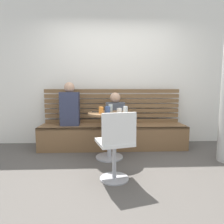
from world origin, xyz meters
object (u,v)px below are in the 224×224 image
(white_chair, at_px, (116,144))
(person_child_left, at_px, (115,111))
(booth_bench, at_px, (113,136))
(cup_mug_blue, at_px, (108,109))
(cup_water_clear, at_px, (125,110))
(person_adult, at_px, (70,106))
(cafe_table, at_px, (109,126))
(cup_tumbler_orange, at_px, (101,110))
(cup_glass_tall, at_px, (111,108))
(phone_on_table, at_px, (96,112))
(cup_ceramic_white, at_px, (119,110))

(white_chair, height_order, person_child_left, person_child_left)
(booth_bench, bearing_deg, cup_mug_blue, -102.39)
(person_child_left, relative_size, cup_water_clear, 5.52)
(booth_bench, bearing_deg, person_adult, 179.42)
(person_child_left, bearing_deg, booth_bench, 148.89)
(cafe_table, bearing_deg, white_chair, -86.10)
(white_chair, height_order, cup_tumbler_orange, white_chair)
(cup_mug_blue, distance_m, cup_water_clear, 0.30)
(white_chair, bearing_deg, person_child_left, 87.07)
(cafe_table, relative_size, cup_glass_tall, 6.17)
(cup_mug_blue, distance_m, phone_on_table, 0.21)
(cafe_table, distance_m, person_adult, 0.93)
(cup_water_clear, height_order, phone_on_table, cup_water_clear)
(cup_mug_blue, height_order, cup_water_clear, cup_water_clear)
(person_child_left, xyz_separation_m, cup_ceramic_white, (0.04, -0.52, 0.07))
(cup_tumbler_orange, height_order, cup_mug_blue, cup_tumbler_orange)
(cup_glass_tall, bearing_deg, person_child_left, 74.04)
(cup_tumbler_orange, distance_m, cup_water_clear, 0.37)
(cup_ceramic_white, xyz_separation_m, cup_water_clear, (0.09, -0.10, 0.02))
(cup_ceramic_white, distance_m, cup_glass_tall, 0.23)
(person_adult, distance_m, cup_mug_blue, 0.86)
(white_chair, relative_size, person_child_left, 1.40)
(person_adult, bearing_deg, cup_water_clear, -34.04)
(cup_tumbler_orange, distance_m, cup_ceramic_white, 0.30)
(cup_glass_tall, bearing_deg, cafe_table, -98.84)
(cup_glass_tall, xyz_separation_m, phone_on_table, (-0.24, -0.07, -0.06))
(cup_ceramic_white, bearing_deg, booth_bench, 97.62)
(cup_glass_tall, height_order, phone_on_table, cup_glass_tall)
(booth_bench, height_order, phone_on_table, phone_on_table)
(cup_ceramic_white, relative_size, cup_glass_tall, 0.67)
(white_chair, height_order, cup_ceramic_white, white_chair)
(cup_ceramic_white, bearing_deg, person_adult, 147.68)
(cafe_table, relative_size, cup_water_clear, 6.73)
(cup_ceramic_white, bearing_deg, cup_glass_tall, 125.98)
(white_chair, distance_m, cup_glass_tall, 1.04)
(cup_water_clear, bearing_deg, cup_mug_blue, 155.52)
(person_child_left, height_order, phone_on_table, person_child_left)
(booth_bench, bearing_deg, cup_tumbler_orange, -108.87)
(cafe_table, bearing_deg, cup_tumbler_orange, -143.62)
(cup_tumbler_orange, relative_size, cup_mug_blue, 1.05)
(cafe_table, height_order, phone_on_table, phone_on_table)
(phone_on_table, bearing_deg, booth_bench, -37.72)
(person_adult, height_order, cup_water_clear, person_adult)
(cup_mug_blue, bearing_deg, white_chair, -84.27)
(person_child_left, height_order, cup_water_clear, person_child_left)
(cup_tumbler_orange, bearing_deg, phone_on_table, 113.56)
(cafe_table, height_order, person_child_left, person_child_left)
(person_adult, relative_size, cup_ceramic_white, 9.94)
(booth_bench, height_order, cup_water_clear, cup_water_clear)
(cup_water_clear, bearing_deg, white_chair, -105.07)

